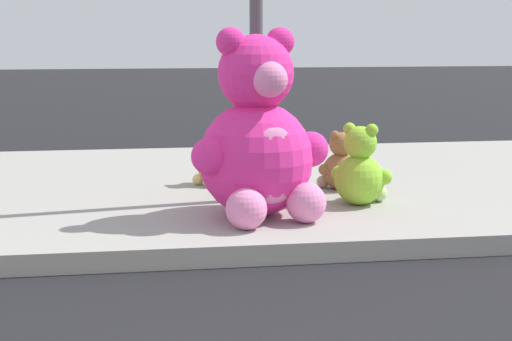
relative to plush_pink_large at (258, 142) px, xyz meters
The scene contains 5 objects.
sidewalk 1.80m from the plush_pink_large, 123.71° to the left, with size 28.00×4.40×0.15m, color #9E9B93.
plush_pink_large is the anchor object (origin of this frame).
plush_lime 0.99m from the plush_pink_large, 18.28° to the left, with size 0.47×0.49×0.68m.
plush_brown 1.32m from the plush_pink_large, 46.08° to the left, with size 0.39×0.39×0.54m.
plush_yellow 1.36m from the plush_pink_large, 100.64° to the left, with size 0.35×0.34×0.48m.
Camera 1 is at (0.08, -1.92, 1.58)m, focal length 53.75 mm.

